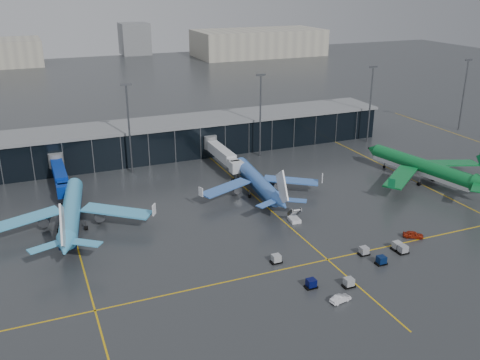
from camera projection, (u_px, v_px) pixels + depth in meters
name	position (u px, v px, depth m)	size (l,w,h in m)	color
ground	(251.00, 237.00, 114.76)	(600.00, 600.00, 0.00)	#282B2D
terminal_pier	(171.00, 138.00, 166.37)	(142.00, 17.00, 10.70)	black
jet_bridges	(60.00, 175.00, 137.70)	(94.00, 27.50, 7.20)	#595B60
flood_masts	(198.00, 119.00, 154.83)	(203.00, 0.50, 25.50)	#595B60
distant_hangars	(159.00, 46.00, 362.76)	(260.00, 71.00, 22.00)	#B2AD99
taxi_lines	(271.00, 211.00, 127.51)	(220.00, 120.00, 0.02)	gold
airliner_arkefly	(70.00, 201.00, 116.77)	(37.03, 42.17, 12.96)	#44ADE2
airliner_klm_near	(257.00, 173.00, 135.41)	(33.23, 37.85, 11.63)	#3B6DC4
airliner_aer_lingus	(423.00, 158.00, 143.82)	(38.38, 43.71, 13.43)	#0C6C2F
baggage_carts	(356.00, 261.00, 103.24)	(27.49, 14.30, 1.70)	black
mobile_airstair	(294.00, 218.00, 121.77)	(2.46, 3.37, 3.45)	silver
service_van_red	(413.00, 235.00, 114.07)	(1.72, 4.27, 1.45)	maroon
service_van_white	(341.00, 299.00, 91.45)	(1.37, 3.94, 1.30)	silver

